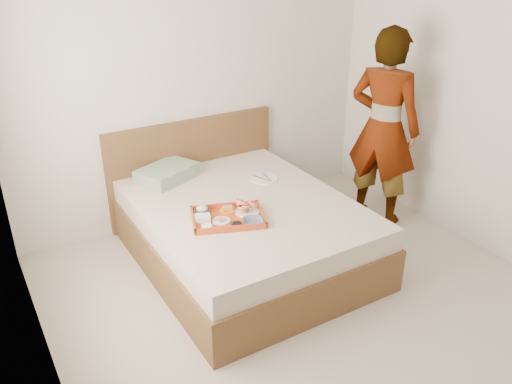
{
  "coord_description": "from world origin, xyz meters",
  "views": [
    {
      "loc": [
        -1.94,
        -2.2,
        2.38
      ],
      "look_at": [
        -0.07,
        0.9,
        0.65
      ],
      "focal_mm": 36.34,
      "sensor_mm": 36.0,
      "label": 1
    }
  ],
  "objects_px": {
    "tray": "(228,217)",
    "dinner_plate": "(264,179)",
    "bed": "(244,231)",
    "person": "(384,129)"
  },
  "relations": [
    {
      "from": "bed",
      "to": "dinner_plate",
      "type": "height_order",
      "value": "dinner_plate"
    },
    {
      "from": "tray",
      "to": "dinner_plate",
      "type": "relative_size",
      "value": 2.19
    },
    {
      "from": "dinner_plate",
      "to": "person",
      "type": "relative_size",
      "value": 0.13
    },
    {
      "from": "bed",
      "to": "tray",
      "type": "relative_size",
      "value": 3.77
    },
    {
      "from": "bed",
      "to": "dinner_plate",
      "type": "distance_m",
      "value": 0.55
    },
    {
      "from": "bed",
      "to": "person",
      "type": "bearing_deg",
      "value": -0.18
    },
    {
      "from": "dinner_plate",
      "to": "tray",
      "type": "bearing_deg",
      "value": -141.73
    },
    {
      "from": "tray",
      "to": "dinner_plate",
      "type": "distance_m",
      "value": 0.8
    },
    {
      "from": "bed",
      "to": "tray",
      "type": "height_order",
      "value": "tray"
    },
    {
      "from": "bed",
      "to": "person",
      "type": "distance_m",
      "value": 1.57
    }
  ]
}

